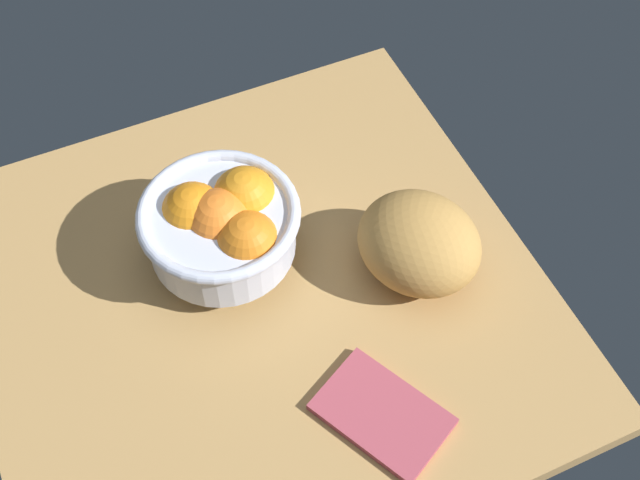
{
  "coord_description": "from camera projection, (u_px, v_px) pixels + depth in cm",
  "views": [
    {
      "loc": [
        -51.67,
        14.89,
        87.48
      ],
      "look_at": [
        1.22,
        -8.69,
        5.0
      ],
      "focal_mm": 46.66,
      "sensor_mm": 36.0,
      "label": 1
    }
  ],
  "objects": [
    {
      "name": "ground_plane",
      "position": [
        260.0,
        301.0,
        1.03
      ],
      "size": [
        66.96,
        67.58,
        3.0
      ],
      "primitive_type": "cube",
      "color": "tan"
    },
    {
      "name": "fruit_bowl",
      "position": [
        222.0,
        225.0,
        1.0
      ],
      "size": [
        19.54,
        19.54,
        11.97
      ],
      "color": "silver",
      "rests_on": "ground"
    },
    {
      "name": "bread_loaf",
      "position": [
        419.0,
        243.0,
        1.0
      ],
      "size": [
        20.19,
        19.5,
        10.56
      ],
      "primitive_type": "ellipsoid",
      "rotation": [
        0.0,
        0.0,
        0.5
      ],
      "color": "#B98944",
      "rests_on": "ground"
    },
    {
      "name": "napkin_folded",
      "position": [
        382.0,
        414.0,
        0.93
      ],
      "size": [
        16.94,
        14.82,
        1.04
      ],
      "primitive_type": "cube",
      "rotation": [
        0.0,
        0.0,
        0.48
      ],
      "color": "#AB4654",
      "rests_on": "ground"
    }
  ]
}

